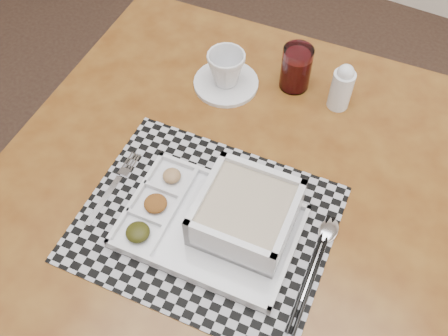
{
  "coord_description": "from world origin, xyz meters",
  "views": [
    {
      "loc": [
        0.41,
        0.25,
        1.53
      ],
      "look_at": [
        0.16,
        0.71,
        0.79
      ],
      "focal_mm": 40.0,
      "sensor_mm": 36.0,
      "label": 1
    }
  ],
  "objects_px": {
    "dining_table": "(231,194)",
    "creamer_bottle": "(342,87)",
    "cup": "(226,69)",
    "juice_glass": "(296,69)",
    "serving_tray": "(233,218)"
  },
  "relations": [
    {
      "from": "dining_table",
      "to": "creamer_bottle",
      "type": "distance_m",
      "value": 0.33
    },
    {
      "from": "dining_table",
      "to": "cup",
      "type": "relative_size",
      "value": 11.65
    },
    {
      "from": "creamer_bottle",
      "to": "juice_glass",
      "type": "bearing_deg",
      "value": 174.91
    },
    {
      "from": "dining_table",
      "to": "juice_glass",
      "type": "xyz_separation_m",
      "value": [
        0.01,
        0.29,
        0.12
      ]
    },
    {
      "from": "dining_table",
      "to": "creamer_bottle",
      "type": "xyz_separation_m",
      "value": [
        0.12,
        0.28,
        0.13
      ]
    },
    {
      "from": "dining_table",
      "to": "serving_tray",
      "type": "bearing_deg",
      "value": -61.05
    },
    {
      "from": "cup",
      "to": "juice_glass",
      "type": "xyz_separation_m",
      "value": [
        0.14,
        0.07,
        -0.0
      ]
    },
    {
      "from": "juice_glass",
      "to": "creamer_bottle",
      "type": "height_order",
      "value": "creamer_bottle"
    },
    {
      "from": "dining_table",
      "to": "juice_glass",
      "type": "height_order",
      "value": "juice_glass"
    },
    {
      "from": "serving_tray",
      "to": "juice_glass",
      "type": "bearing_deg",
      "value": 97.32
    },
    {
      "from": "serving_tray",
      "to": "dining_table",
      "type": "bearing_deg",
      "value": 118.95
    },
    {
      "from": "serving_tray",
      "to": "creamer_bottle",
      "type": "bearing_deg",
      "value": 81.13
    },
    {
      "from": "juice_glass",
      "to": "dining_table",
      "type": "bearing_deg",
      "value": -91.41
    },
    {
      "from": "dining_table",
      "to": "serving_tray",
      "type": "height_order",
      "value": "serving_tray"
    },
    {
      "from": "dining_table",
      "to": "cup",
      "type": "height_order",
      "value": "cup"
    }
  ]
}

